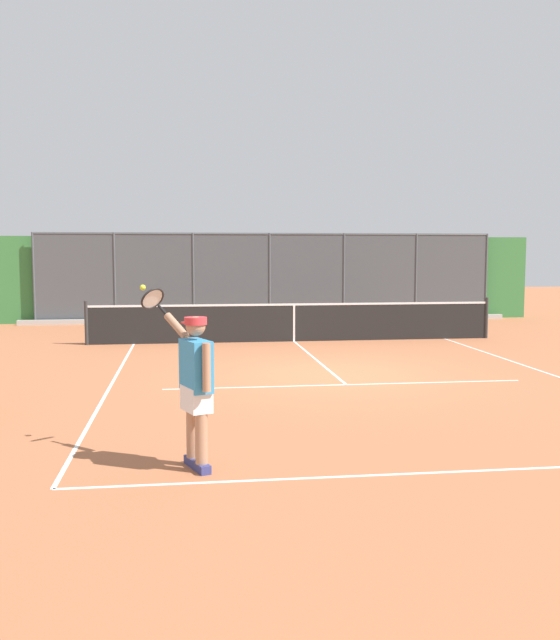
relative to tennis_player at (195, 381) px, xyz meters
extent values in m
plane|color=#A8603D|center=(-2.61, -5.35, -0.93)|extent=(60.00, 60.00, 0.00)
cube|color=white|center=(-2.61, 0.48, -0.93)|extent=(7.95, 0.05, 0.01)
cube|color=white|center=(-2.61, -4.31, -0.93)|extent=(6.20, 0.05, 0.01)
cube|color=white|center=(-6.58, -4.84, -0.93)|extent=(0.05, 10.65, 0.01)
cube|color=white|center=(1.37, -4.84, -0.93)|extent=(0.05, 10.65, 0.01)
cube|color=white|center=(-2.61, -7.24, -0.93)|extent=(0.05, 5.86, 0.01)
cylinder|color=#474C51|center=(-9.97, -15.35, 0.50)|extent=(0.07, 0.07, 2.86)
cylinder|color=#474C51|center=(-7.52, -15.35, 0.50)|extent=(0.07, 0.07, 2.86)
cylinder|color=#474C51|center=(-5.06, -15.35, 0.50)|extent=(0.07, 0.07, 2.86)
cylinder|color=#474C51|center=(-2.61, -15.35, 0.50)|extent=(0.07, 0.07, 2.86)
cylinder|color=#474C51|center=(-0.15, -15.35, 0.50)|extent=(0.07, 0.07, 2.86)
cylinder|color=#474C51|center=(2.30, -15.35, 0.50)|extent=(0.07, 0.07, 2.86)
cylinder|color=#474C51|center=(4.76, -15.35, 0.50)|extent=(0.07, 0.07, 2.86)
cylinder|color=#474C51|center=(-2.61, -15.35, 1.89)|extent=(14.73, 0.05, 0.05)
cube|color=#474C51|center=(-2.61, -15.35, 0.50)|extent=(14.73, 0.02, 2.86)
cube|color=#387A3D|center=(-2.61, -16.00, 0.44)|extent=(17.73, 0.90, 2.75)
cube|color=#ADADA8|center=(-2.61, -15.17, -0.85)|extent=(15.73, 0.18, 0.15)
cylinder|color=#2D2D2D|center=(-7.70, -10.17, -0.39)|extent=(0.09, 0.09, 1.07)
cylinder|color=#2D2D2D|center=(2.49, -10.17, -0.39)|extent=(0.09, 0.09, 1.07)
cube|color=black|center=(-2.61, -10.17, -0.47)|extent=(10.11, 0.02, 0.91)
cube|color=white|center=(-2.61, -10.17, 0.01)|extent=(10.11, 0.04, 0.05)
cube|color=white|center=(-2.61, -10.17, -0.47)|extent=(0.05, 0.04, 0.91)
cube|color=navy|center=(-0.06, 0.13, -0.88)|extent=(0.19, 0.28, 0.09)
cylinder|color=#A87A5B|center=(-0.06, 0.13, -0.47)|extent=(0.13, 0.13, 0.74)
cube|color=navy|center=(0.03, -0.10, -0.88)|extent=(0.19, 0.28, 0.09)
cylinder|color=#A87A5B|center=(0.03, -0.10, -0.47)|extent=(0.13, 0.13, 0.74)
cube|color=white|center=(-0.01, 0.02, -0.18)|extent=(0.34, 0.44, 0.26)
cube|color=#338CC6|center=(-0.01, 0.02, 0.16)|extent=(0.36, 0.50, 0.53)
cylinder|color=#A87A5B|center=(-0.11, 0.28, 0.18)|extent=(0.08, 0.08, 0.49)
cylinder|color=#A87A5B|center=(0.19, -0.37, 0.53)|extent=(0.29, 0.34, 0.28)
sphere|color=#A87A5B|center=(-0.01, 0.02, 0.57)|extent=(0.20, 0.20, 0.20)
cylinder|color=red|center=(-0.01, 0.02, 0.63)|extent=(0.30, 0.30, 0.08)
cube|color=red|center=(0.03, -0.09, 0.60)|extent=(0.23, 0.23, 0.02)
cylinder|color=black|center=(0.33, -0.55, 0.69)|extent=(0.13, 0.15, 0.13)
torus|color=black|center=(0.45, -0.69, 0.81)|extent=(0.34, 0.33, 0.26)
cylinder|color=silver|center=(0.45, -0.69, 0.81)|extent=(0.28, 0.26, 0.21)
sphere|color=#CCDB33|center=(0.56, -0.83, 0.93)|extent=(0.07, 0.07, 0.07)
sphere|color=#C1D138|center=(-0.05, -3.57, -0.90)|extent=(0.07, 0.07, 0.07)
camera|label=1|loc=(0.08, 7.22, 1.33)|focal=39.41mm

